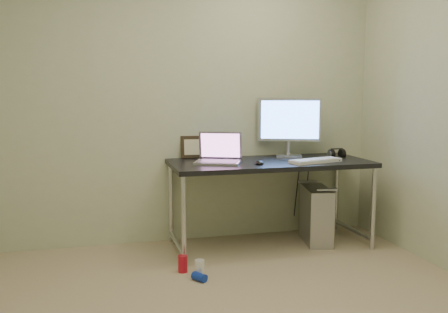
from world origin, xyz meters
TOP-DOWN VIEW (x-y plane):
  - wall_back at (0.00, 1.75)m, footprint 3.50×0.02m
  - desk at (0.67, 1.38)m, footprint 1.71×0.75m
  - tower_computer at (1.11, 1.37)m, footprint 0.29×0.50m
  - cable_a at (1.06, 1.70)m, footprint 0.01×0.16m
  - cable_b at (1.15, 1.68)m, footprint 0.02×0.11m
  - can_red at (-0.18, 0.92)m, footprint 0.09×0.09m
  - can_white at (-0.08, 0.78)m, footprint 0.09×0.09m
  - can_blue at (-0.10, 0.72)m, footprint 0.11×0.12m
  - laptop at (0.22, 1.39)m, footprint 0.46×0.42m
  - monitor at (0.93, 1.60)m, footprint 0.55×0.24m
  - keyboard at (1.01, 1.20)m, footprint 0.48×0.27m
  - mouse_right at (1.21, 1.23)m, footprint 0.09×0.12m
  - mouse_left at (0.51, 1.21)m, footprint 0.10×0.13m
  - headphones at (1.34, 1.47)m, footprint 0.15×0.09m
  - picture_frame at (0.08, 1.73)m, footprint 0.25×0.09m
  - webcam at (0.23, 1.61)m, footprint 0.05×0.04m

SIDE VIEW (x-z plane):
  - can_blue at x=-0.10m, z-range 0.00..0.06m
  - can_red at x=-0.18m, z-range 0.00..0.13m
  - can_white at x=-0.08m, z-range 0.00..0.13m
  - tower_computer at x=1.11m, z-range -0.01..0.51m
  - cable_b at x=1.15m, z-range 0.02..0.74m
  - cable_a at x=1.06m, z-range 0.06..0.74m
  - desk at x=0.67m, z-range 0.30..1.05m
  - keyboard at x=1.01m, z-range 0.75..0.78m
  - mouse_right at x=1.21m, z-range 0.75..0.79m
  - mouse_left at x=0.51m, z-range 0.75..0.79m
  - headphones at x=1.34m, z-range 0.73..0.83m
  - laptop at x=0.22m, z-range 0.68..0.94m
  - webcam at x=0.23m, z-range 0.78..0.90m
  - picture_frame at x=0.08m, z-range 0.75..0.95m
  - monitor at x=0.93m, z-range 0.80..1.33m
  - wall_back at x=0.00m, z-range 0.00..2.50m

